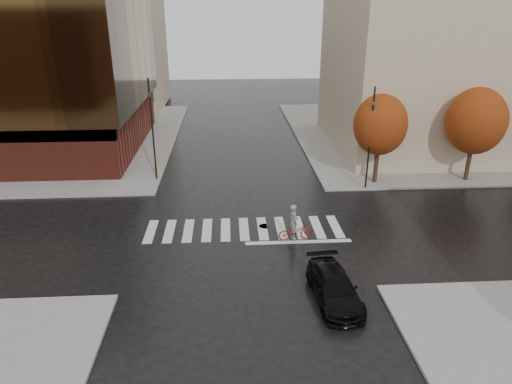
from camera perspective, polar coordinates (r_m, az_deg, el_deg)
The scene contains 14 objects.
ground at distance 26.78m, azimuth -1.46°, elevation -5.13°, with size 120.00×120.00×0.00m, color black.
sidewalk_nw at distance 50.61m, azimuth -27.11°, elevation 5.83°, with size 30.00×30.00×0.15m, color gray.
sidewalk_ne at distance 51.27m, azimuth 21.88°, elevation 6.87°, with size 30.00×30.00×0.15m, color gray.
crosswalk at distance 27.22m, azimuth -1.50°, elevation -4.63°, with size 12.00×3.00×0.01m, color silver.
building_ne_tan at distance 44.58m, azimuth 20.91°, elevation 16.84°, with size 16.00×16.00×18.00m, color tan.
building_nw_far at distance 62.66m, azimuth -18.68°, elevation 19.24°, with size 14.00×12.00×20.00m, color tan.
tree_ne_a at distance 33.90m, azimuth 15.27°, elevation 8.09°, with size 3.80×3.80×6.50m.
tree_ne_b at distance 36.70m, azimuth 25.81°, elevation 7.97°, with size 4.20×4.20×6.89m.
sedan at distance 21.12m, azimuth 9.75°, elevation -11.66°, with size 1.82×4.48×1.30m, color black.
cyclist at distance 25.79m, azimuth 4.84°, elevation -4.50°, with size 1.97×0.88×2.16m.
traffic_light_nw at distance 34.14m, azimuth -12.88°, elevation 8.40°, with size 0.22×0.19×7.51m.
traffic_light_ne at distance 32.63m, azimuth 14.14°, elevation 7.26°, with size 0.16×0.19×7.19m.
fire_hydrant at distance 36.22m, azimuth -12.44°, elevation 2.72°, with size 0.23×0.23×0.66m.
manhole at distance 27.54m, azimuth 1.09°, elevation -4.29°, with size 0.69×0.69×0.01m, color #422517.
Camera 1 is at (-0.80, -23.75, 12.34)m, focal length 32.00 mm.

